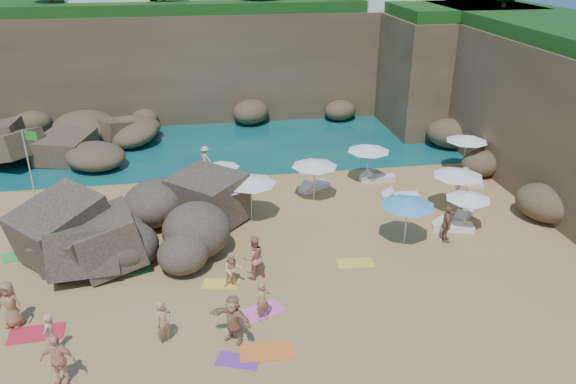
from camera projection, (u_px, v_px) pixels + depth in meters
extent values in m
plane|color=tan|center=(254.00, 264.00, 24.59)|extent=(120.00, 120.00, 0.00)
plane|color=#0C4751|center=(219.00, 94.00, 51.57)|extent=(120.00, 120.00, 0.00)
cube|color=brown|center=(244.00, 60.00, 45.72)|extent=(44.00, 8.00, 8.00)
cube|color=brown|center=(560.00, 107.00, 32.93)|extent=(8.00, 30.00, 8.00)
cube|color=brown|center=(443.00, 67.00, 43.43)|extent=(10.00, 12.00, 8.00)
cylinder|color=white|center=(5.00, 68.00, 47.69)|extent=(0.10, 0.10, 6.00)
cylinder|color=white|center=(24.00, 67.00, 47.91)|extent=(0.10, 0.10, 6.00)
cylinder|color=white|center=(42.00, 67.00, 48.13)|extent=(0.10, 0.10, 6.00)
cylinder|color=silver|center=(29.00, 167.00, 29.63)|extent=(0.08, 0.08, 4.06)
cube|color=#238F26|center=(31.00, 136.00, 28.99)|extent=(0.67, 0.32, 0.46)
cylinder|color=silver|center=(221.00, 203.00, 27.75)|extent=(0.06, 0.06, 2.17)
cone|color=white|center=(220.00, 184.00, 27.33)|extent=(2.43, 2.43, 0.37)
cylinder|color=silver|center=(368.00, 165.00, 32.44)|extent=(0.06, 0.06, 2.19)
cone|color=white|center=(369.00, 148.00, 32.01)|extent=(2.45, 2.45, 0.37)
cylinder|color=silver|center=(314.00, 181.00, 30.23)|extent=(0.06, 0.06, 2.22)
cone|color=white|center=(315.00, 163.00, 29.79)|extent=(2.49, 2.49, 0.38)
cylinder|color=silver|center=(465.00, 155.00, 33.96)|extent=(0.06, 0.06, 2.21)
cone|color=white|center=(467.00, 138.00, 33.52)|extent=(2.48, 2.48, 0.38)
cylinder|color=silver|center=(506.00, 158.00, 33.98)|extent=(0.05, 0.05, 1.84)
cone|color=white|center=(508.00, 144.00, 33.62)|extent=(2.06, 2.06, 0.31)
cylinder|color=silver|center=(222.00, 179.00, 31.05)|extent=(0.05, 0.05, 1.78)
cone|color=white|center=(221.00, 165.00, 30.70)|extent=(2.00, 2.00, 0.30)
cylinder|color=silver|center=(466.00, 213.00, 27.04)|extent=(0.06, 0.06, 1.91)
cone|color=white|center=(468.00, 196.00, 26.66)|extent=(2.14, 2.14, 0.33)
cylinder|color=silver|center=(456.00, 192.00, 28.84)|extent=(0.07, 0.07, 2.29)
cone|color=white|center=(458.00, 172.00, 28.39)|extent=(2.57, 2.57, 0.39)
cylinder|color=silver|center=(251.00, 200.00, 27.97)|extent=(0.07, 0.07, 2.30)
cone|color=white|center=(251.00, 180.00, 27.52)|extent=(2.58, 2.58, 0.39)
cylinder|color=silver|center=(406.00, 222.00, 25.83)|extent=(0.06, 0.06, 2.22)
cone|color=#439CE6|center=(408.00, 202.00, 25.40)|extent=(2.49, 2.49, 0.38)
cube|color=silver|center=(377.00, 178.00, 33.03)|extent=(2.02, 0.68, 0.31)
cube|color=white|center=(400.00, 197.00, 30.67)|extent=(2.05, 0.72, 0.32)
cube|color=white|center=(314.00, 187.00, 31.90)|extent=(1.98, 1.59, 0.30)
cube|color=white|center=(453.00, 227.00, 27.46)|extent=(2.06, 1.04, 0.31)
cube|color=silver|center=(469.00, 185.00, 32.27)|extent=(1.68, 0.82, 0.25)
cube|color=silver|center=(465.00, 215.00, 28.71)|extent=(1.62, 1.61, 0.27)
cube|color=orange|center=(267.00, 352.00, 19.35)|extent=(1.95, 1.08, 0.03)
cube|color=green|center=(133.00, 270.00, 24.15)|extent=(1.57, 0.83, 0.03)
cube|color=yellow|center=(221.00, 283.00, 23.20)|extent=(1.61, 1.00, 0.03)
cube|color=purple|center=(238.00, 360.00, 18.96)|extent=(1.61, 1.17, 0.03)
cube|color=red|center=(36.00, 333.00, 20.25)|extent=(1.98, 1.07, 0.03)
cube|color=pink|center=(259.00, 312.00, 21.40)|extent=(2.05, 1.55, 0.03)
cube|color=green|center=(24.00, 254.00, 25.36)|extent=(2.08, 1.57, 0.03)
cube|color=yellow|center=(355.00, 263.00, 24.67)|extent=(1.67, 0.91, 0.03)
imported|color=tan|center=(163.00, 323.00, 19.45)|extent=(0.75, 0.72, 1.73)
imported|color=tan|center=(254.00, 257.00, 23.25)|extent=(1.10, 0.95, 1.93)
imported|color=#F5A98B|center=(205.00, 158.00, 34.51)|extent=(0.92, 0.96, 1.46)
imported|color=#8B6245|center=(447.00, 224.00, 26.08)|extent=(0.66, 1.14, 1.83)
imported|color=tan|center=(464.00, 181.00, 31.01)|extent=(0.86, 0.89, 1.64)
imported|color=tan|center=(215.00, 187.00, 30.07)|extent=(1.68, 0.77, 1.75)
imported|color=#E09A7F|center=(50.00, 335.00, 18.90)|extent=(0.56, 0.70, 1.67)
imported|color=#F0A488|center=(62.00, 378.00, 17.89)|extent=(1.39, 2.02, 0.46)
imported|color=#8C6746|center=(14.00, 320.00, 20.58)|extent=(1.35, 2.01, 0.49)
imported|color=tan|center=(234.00, 335.00, 19.80)|extent=(2.51, 2.52, 0.49)
imported|color=#AD7D56|center=(263.00, 315.00, 20.94)|extent=(1.16, 1.66, 0.37)
imported|color=#F7B68C|center=(233.00, 281.00, 22.90)|extent=(0.76, 1.54, 0.58)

